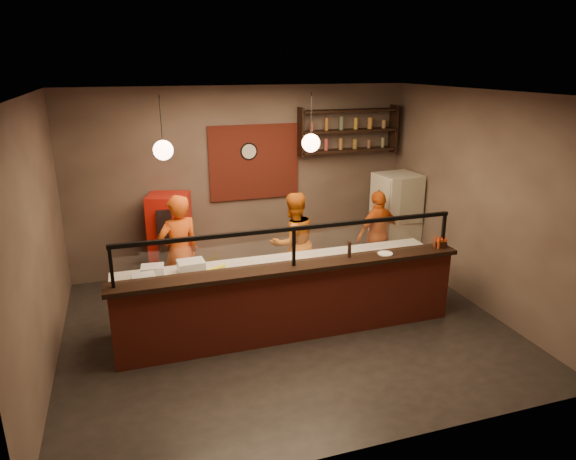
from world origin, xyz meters
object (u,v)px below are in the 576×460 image
object	(u,v)px
fridge	(395,220)
pepper_mill	(349,250)
condiment_caddy	(440,244)
cook_right	(378,234)
red_cooler	(171,239)
pizza_dough	(306,263)
cook_mid	(293,243)
wall_clock	(249,151)
cook_left	(179,253)

from	to	relation	value
fridge	pepper_mill	distance (m)	2.66
condiment_caddy	fridge	bearing A→B (deg)	78.49
cook_right	red_cooler	distance (m)	3.49
pizza_dough	cook_mid	bearing A→B (deg)	80.85
red_cooler	cook_mid	bearing A→B (deg)	-12.03
cook_right	condiment_caddy	xyz separation A→B (m)	(0.16, -1.56, 0.34)
wall_clock	cook_mid	distance (m)	1.85
cook_mid	pepper_mill	size ratio (longest dim) A/B	7.53
wall_clock	fridge	bearing A→B (deg)	-17.23
wall_clock	cook_mid	bearing A→B (deg)	-73.12
cook_right	pepper_mill	world-z (taller)	cook_right
pizza_dough	pepper_mill	size ratio (longest dim) A/B	2.32
cook_right	pizza_dough	xyz separation A→B (m)	(-1.73, -1.18, 0.14)
cook_mid	pepper_mill	bearing A→B (deg)	91.00
cook_mid	fridge	size ratio (longest dim) A/B	0.97
red_cooler	condiment_caddy	xyz separation A→B (m)	(3.54, -2.43, 0.35)
wall_clock	cook_right	bearing A→B (deg)	-31.40
fridge	cook_mid	bearing A→B (deg)	-172.42
red_cooler	fridge	bearing A→B (deg)	9.12
cook_mid	cook_left	bearing A→B (deg)	-8.85
cook_left	cook_mid	distance (m)	1.80
wall_clock	pepper_mill	distance (m)	2.95
wall_clock	pizza_dough	world-z (taller)	wall_clock
cook_left	pizza_dough	bearing A→B (deg)	129.82
fridge	pizza_dough	distance (m)	2.78
wall_clock	condiment_caddy	xyz separation A→B (m)	(2.10, -2.74, -1.00)
cook_right	red_cooler	size ratio (longest dim) A/B	1.01
cook_right	wall_clock	bearing A→B (deg)	-46.76
cook_right	condiment_caddy	bearing A→B (deg)	80.50
cook_right	condiment_caddy	size ratio (longest dim) A/B	9.56
cook_right	fridge	size ratio (longest dim) A/B	0.90
wall_clock	red_cooler	distance (m)	1.99
cook_left	cook_mid	world-z (taller)	cook_left
cook_left	cook_right	xyz separation A→B (m)	(3.35, 0.18, -0.12)
red_cooler	condiment_caddy	distance (m)	4.31
wall_clock	cook_left	bearing A→B (deg)	-136.13
wall_clock	red_cooler	size ratio (longest dim) A/B	0.20
wall_clock	fridge	xyz separation A→B (m)	(2.50, -0.78, -1.25)
red_cooler	pizza_dough	size ratio (longest dim) A/B	3.00
fridge	red_cooler	xyz separation A→B (m)	(-3.94, 0.47, -0.09)
pizza_dough	pepper_mill	world-z (taller)	pepper_mill
wall_clock	condiment_caddy	bearing A→B (deg)	-52.53
pizza_dough	red_cooler	bearing A→B (deg)	128.85
red_cooler	pepper_mill	world-z (taller)	red_cooler
wall_clock	fridge	world-z (taller)	wall_clock
cook_left	fridge	world-z (taller)	cook_left
cook_right	pizza_dough	bearing A→B (deg)	18.92
condiment_caddy	pepper_mill	distance (m)	1.40
cook_right	pizza_dough	size ratio (longest dim) A/B	3.02
red_cooler	pizza_dough	bearing A→B (deg)	-35.29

